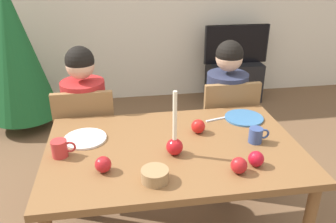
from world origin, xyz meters
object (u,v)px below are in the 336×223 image
at_px(apple_by_left_plate, 256,159).
at_px(tv, 237,44).
at_px(dining_table, 173,159).
at_px(tv_stand, 233,81).
at_px(person_left_child, 87,128).
at_px(mug_left, 60,148).
at_px(person_right_child, 225,119).
at_px(apple_far_edge, 239,165).
at_px(mug_right, 256,135).
at_px(chair_left, 88,138).
at_px(plate_left, 85,139).
at_px(apple_near_candle, 103,164).
at_px(bowl_walnuts, 155,175).
at_px(candle_centerpiece, 175,142).
at_px(christmas_tree, 15,51).
at_px(chair_right, 225,127).
at_px(apple_by_right_mug, 198,126).
at_px(plate_right, 244,118).

bearing_deg(apple_by_left_plate, tv, 72.74).
xyz_separation_m(dining_table, tv_stand, (1.17, 2.30, -0.43)).
relative_size(person_left_child, mug_left, 9.23).
bearing_deg(dining_table, apple_by_left_plate, -33.67).
distance_m(dining_table, person_right_child, 0.82).
relative_size(dining_table, apple_far_edge, 17.13).
bearing_deg(mug_right, tv_stand, 73.22).
xyz_separation_m(chair_left, person_right_child, (1.03, 0.03, 0.06)).
bearing_deg(plate_left, mug_left, -125.57).
distance_m(mug_right, apple_near_candle, 0.86).
xyz_separation_m(dining_table, bowl_walnuts, (-0.14, -0.30, 0.11)).
bearing_deg(candle_centerpiece, christmas_tree, 122.34).
distance_m(chair_right, tv, 1.83).
xyz_separation_m(person_left_child, christmas_tree, (-0.75, 1.27, 0.26)).
height_order(apple_near_candle, apple_far_edge, same).
height_order(person_left_child, bowl_walnuts, person_left_child).
bearing_deg(candle_centerpiece, mug_left, 172.88).
xyz_separation_m(mug_left, mug_right, (1.07, -0.02, -0.00)).
distance_m(chair_left, apple_by_right_mug, 0.88).
xyz_separation_m(tv, mug_right, (-0.70, -2.33, 0.08)).
xyz_separation_m(plate_right, apple_by_left_plate, (-0.13, -0.52, 0.03)).
bearing_deg(plate_right, candle_centerpiece, -145.84).
bearing_deg(apple_by_left_plate, chair_right, 81.27).
height_order(dining_table, person_left_child, person_left_child).
height_order(chair_left, chair_right, same).
relative_size(candle_centerpiece, apple_far_edge, 4.41).
bearing_deg(apple_by_right_mug, mug_left, -169.79).
distance_m(person_right_child, tv, 1.79).
bearing_deg(chair_left, plate_left, -85.90).
distance_m(plate_right, apple_by_left_plate, 0.54).
height_order(mug_left, mug_right, mug_left).
bearing_deg(candle_centerpiece, apple_by_left_plate, -23.80).
bearing_deg(plate_right, tv_stand, 71.98).
bearing_deg(mug_right, apple_far_edge, -126.20).
bearing_deg(mug_left, bowl_walnuts, -32.05).
relative_size(mug_right, apple_by_left_plate, 1.49).
bearing_deg(bowl_walnuts, apple_far_edge, 0.33).
relative_size(christmas_tree, bowl_walnuts, 12.22).
bearing_deg(mug_right, apple_by_left_plate, -112.18).
relative_size(candle_centerpiece, bowl_walnuts, 2.74).
bearing_deg(mug_right, plate_right, 82.13).
bearing_deg(person_left_child, mug_left, -97.17).
height_order(candle_centerpiece, mug_right, candle_centerpiece).
xyz_separation_m(candle_centerpiece, mug_left, (-0.59, 0.07, -0.03)).
bearing_deg(tv_stand, mug_right, -106.78).
relative_size(christmas_tree, apple_near_candle, 19.70).
height_order(tv_stand, apple_by_right_mug, apple_by_right_mug).
bearing_deg(bowl_walnuts, tv_stand, 63.27).
distance_m(plate_right, apple_near_candle, 1.00).
distance_m(tv_stand, apple_far_edge, 2.80).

